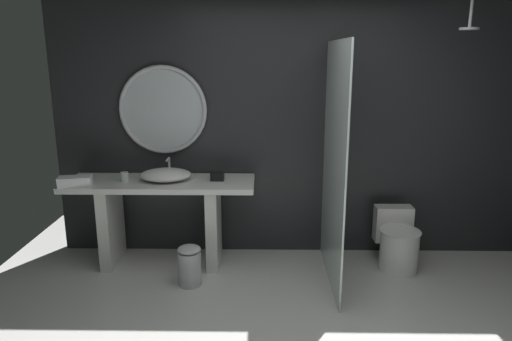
% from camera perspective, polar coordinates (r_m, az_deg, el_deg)
% --- Properties ---
extents(back_wall_panel, '(4.80, 0.10, 2.60)m').
position_cam_1_polar(back_wall_panel, '(4.70, 4.74, 5.30)').
color(back_wall_panel, '#232326').
rests_on(back_wall_panel, ground_plane).
extents(vanity_counter, '(1.79, 0.59, 0.84)m').
position_cam_1_polar(vanity_counter, '(4.62, -11.45, -4.59)').
color(vanity_counter, silver).
rests_on(vanity_counter, ground_plane).
extents(vessel_sink, '(0.49, 0.40, 0.19)m').
position_cam_1_polar(vessel_sink, '(4.53, -10.96, -0.51)').
color(vessel_sink, white).
rests_on(vessel_sink, vanity_counter).
extents(tumbler_cup, '(0.08, 0.08, 0.09)m').
position_cam_1_polar(tumbler_cup, '(4.60, -15.77, -0.72)').
color(tumbler_cup, silver).
rests_on(tumbler_cup, vanity_counter).
extents(tissue_box, '(0.13, 0.11, 0.07)m').
position_cam_1_polar(tissue_box, '(4.48, -4.74, -0.70)').
color(tissue_box, black).
rests_on(tissue_box, vanity_counter).
extents(round_wall_mirror, '(0.86, 0.04, 0.86)m').
position_cam_1_polar(round_wall_mirror, '(4.69, -11.29, 7.26)').
color(round_wall_mirror, '#B7B7BC').
extents(shower_glass_panel, '(0.02, 1.24, 2.13)m').
position_cam_1_polar(shower_glass_panel, '(4.13, 9.46, 0.57)').
color(shower_glass_panel, silver).
rests_on(shower_glass_panel, ground_plane).
extents(rain_shower_head, '(0.16, 0.16, 0.30)m').
position_cam_1_polar(rain_shower_head, '(4.44, 24.63, 15.90)').
color(rain_shower_head, '#B7B7BC').
extents(toilet, '(0.38, 0.55, 0.55)m').
position_cam_1_polar(toilet, '(4.74, 16.86, -8.36)').
color(toilet, white).
rests_on(toilet, ground_plane).
extents(waste_bin, '(0.21, 0.21, 0.37)m').
position_cam_1_polar(waste_bin, '(4.28, -8.11, -11.37)').
color(waste_bin, '#B7B7BC').
rests_on(waste_bin, ground_plane).
extents(folded_hand_towel, '(0.31, 0.21, 0.09)m').
position_cam_1_polar(folded_hand_towel, '(4.57, -21.21, -1.24)').
color(folded_hand_towel, white).
rests_on(folded_hand_towel, vanity_counter).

